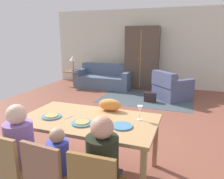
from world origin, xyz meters
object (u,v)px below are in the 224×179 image
(dining_chair_man, at_px, (11,166))
(cat, at_px, (110,105))
(wine_glass, at_px, (140,110))
(couch, at_px, (104,79))
(dining_table, at_px, (89,124))
(table_lamp, at_px, (73,59))
(plate_near_child, at_px, (82,123))
(person_man, at_px, (24,155))
(book_lower, at_px, (77,71))
(book_upper, at_px, (77,70))
(plate_near_man, at_px, (52,116))
(dining_chair_child, at_px, (50,176))
(handbag, at_px, (150,97))
(person_woman, at_px, (104,174))
(person_child, at_px, (61,171))
(plate_near_woman, at_px, (122,126))
(armchair, at_px, (171,88))
(armoire, at_px, (142,58))
(side_table, at_px, (74,76))

(dining_chair_man, xyz_separation_m, cat, (0.63, 1.21, 0.35))
(wine_glass, xyz_separation_m, couch, (-2.25, 4.41, -0.59))
(dining_table, xyz_separation_m, table_lamp, (-2.70, 4.33, 0.32))
(plate_near_child, height_order, cat, cat)
(person_man, xyz_separation_m, couch, (-1.15, 5.25, -0.21))
(plate_near_child, relative_size, book_lower, 1.14)
(dining_table, bearing_deg, book_upper, 120.54)
(plate_near_man, bearing_deg, plate_near_child, -7.19)
(dining_chair_child, height_order, table_lamp, table_lamp)
(handbag, bearing_deg, plate_near_man, -100.88)
(person_woman, relative_size, cat, 3.47)
(person_child, bearing_deg, couch, 107.22)
(plate_near_woman, relative_size, cat, 0.78)
(wine_glass, distance_m, armchair, 3.76)
(couch, distance_m, table_lamp, 1.31)
(dining_table, height_order, cat, cat)
(table_lamp, height_order, book_upper, table_lamp)
(wine_glass, height_order, person_child, wine_glass)
(plate_near_woman, xyz_separation_m, book_upper, (-3.03, 4.43, -0.15))
(dining_table, xyz_separation_m, person_child, (0.00, -0.67, -0.26))
(table_lamp, distance_m, book_lower, 0.45)
(armchair, bearing_deg, book_lower, 173.34)
(plate_near_man, distance_m, book_lower, 4.86)
(person_man, relative_size, armoire, 0.53)
(plate_near_woman, bearing_deg, person_child, -129.82)
(person_child, xyz_separation_m, table_lamp, (-2.70, 5.00, 0.58))
(cat, distance_m, book_lower, 4.75)
(plate_near_man, bearing_deg, side_table, 116.57)
(person_child, bearing_deg, table_lamp, 118.40)
(plate_near_man, bearing_deg, table_lamp, 116.57)
(person_woman, bearing_deg, person_child, -179.37)
(dining_table, relative_size, book_upper, 7.86)
(dining_chair_man, relative_size, person_woman, 0.78)
(armoire, bearing_deg, plate_near_man, -91.07)
(person_woman, bearing_deg, table_lamp, 122.45)
(person_child, bearing_deg, person_man, 179.38)
(dining_table, bearing_deg, person_man, -125.59)
(plate_near_man, distance_m, wine_glass, 1.14)
(plate_near_man, relative_size, book_lower, 1.14)
(plate_near_child, relative_size, side_table, 0.43)
(person_woman, height_order, cat, person_woman)
(dining_table, bearing_deg, side_table, 121.95)
(person_man, height_order, person_child, person_man)
(dining_table, bearing_deg, couch, 109.52)
(plate_near_child, bearing_deg, dining_table, 90.00)
(person_man, height_order, side_table, person_man)
(dining_chair_man, relative_size, armoire, 0.41)
(wine_glass, height_order, handbag, wine_glass)
(person_child, bearing_deg, armchair, 81.06)
(side_table, bearing_deg, plate_near_woman, -54.37)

